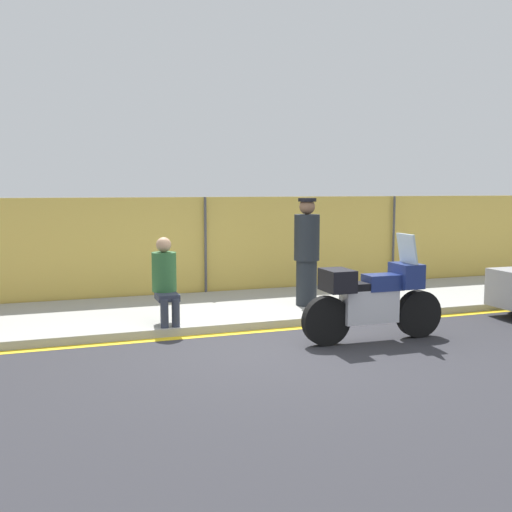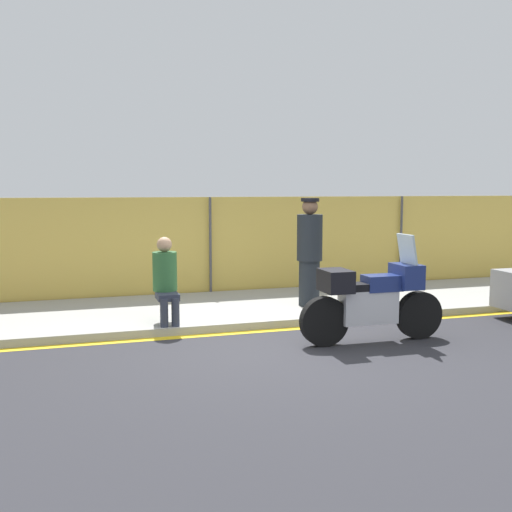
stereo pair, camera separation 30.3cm
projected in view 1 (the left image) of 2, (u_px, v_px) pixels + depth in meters
ground_plane at (276, 346)px, 8.12m from camera, size 120.00×120.00×0.00m
sidewalk at (227, 309)px, 10.33m from camera, size 31.09×2.84×0.12m
curb_paint_stripe at (255, 331)px, 8.92m from camera, size 31.09×0.18×0.01m
storefront_fence at (204, 248)px, 11.64m from camera, size 29.54×0.17×1.96m
motorcycle at (373, 298)px, 8.31m from camera, size 2.13×0.51×1.50m
officer_standing at (307, 251)px, 10.23m from camera, size 0.43×0.43×1.84m
person_seated_on_curb at (165, 276)px, 8.93m from camera, size 0.37×0.66×1.28m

